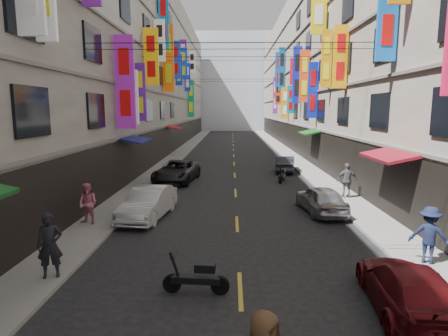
{
  "coord_description": "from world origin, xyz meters",
  "views": [
    {
      "loc": [
        -0.25,
        2.44,
        4.88
      ],
      "look_at": [
        -0.42,
        10.6,
        3.59
      ],
      "focal_mm": 30.0,
      "sensor_mm": 36.0,
      "label": 1
    }
  ],
  "objects_px": {
    "car_right_far": "(285,164)",
    "pedestrian_rnear": "(429,235)",
    "pedestrian_lnear": "(50,245)",
    "car_left_mid": "(148,203)",
    "car_right_near": "(408,289)",
    "scooter_far_right": "(282,175)",
    "car_right_mid": "(321,199)",
    "pedestrian_lfar": "(88,204)",
    "pedestrian_rfar": "(347,180)",
    "car_left_far": "(177,171)",
    "scooter_crossing": "(197,278)"
  },
  "relations": [
    {
      "from": "car_right_far",
      "to": "pedestrian_rnear",
      "type": "xyz_separation_m",
      "value": [
        1.92,
        -17.86,
        0.39
      ]
    },
    {
      "from": "pedestrian_lnear",
      "to": "pedestrian_rnear",
      "type": "xyz_separation_m",
      "value": [
        11.32,
        1.24,
        -0.04
      ]
    },
    {
      "from": "car_left_mid",
      "to": "car_right_near",
      "type": "relative_size",
      "value": 1.01
    },
    {
      "from": "scooter_far_right",
      "to": "car_right_mid",
      "type": "relative_size",
      "value": 0.45
    },
    {
      "from": "car_right_far",
      "to": "pedestrian_lfar",
      "type": "xyz_separation_m",
      "value": [
        -10.24,
        -14.06,
        0.35
      ]
    },
    {
      "from": "car_right_mid",
      "to": "pedestrian_rfar",
      "type": "xyz_separation_m",
      "value": [
        2.04,
        2.69,
        0.4
      ]
    },
    {
      "from": "car_left_mid",
      "to": "car_right_far",
      "type": "distance_m",
      "value": 15.11
    },
    {
      "from": "car_left_far",
      "to": "pedestrian_lfar",
      "type": "relative_size",
      "value": 3.0
    },
    {
      "from": "scooter_crossing",
      "to": "car_left_far",
      "type": "height_order",
      "value": "car_left_far"
    },
    {
      "from": "car_right_near",
      "to": "car_right_mid",
      "type": "bearing_deg",
      "value": -83.8
    },
    {
      "from": "scooter_crossing",
      "to": "pedestrian_lnear",
      "type": "bearing_deg",
      "value": 85.5
    },
    {
      "from": "car_right_far",
      "to": "pedestrian_lnear",
      "type": "bearing_deg",
      "value": 73.6
    },
    {
      "from": "car_left_mid",
      "to": "pedestrian_lfar",
      "type": "xyz_separation_m",
      "value": [
        -2.24,
        -1.25,
        0.27
      ]
    },
    {
      "from": "scooter_far_right",
      "to": "pedestrian_lfar",
      "type": "height_order",
      "value": "pedestrian_lfar"
    },
    {
      "from": "scooter_crossing",
      "to": "car_right_near",
      "type": "xyz_separation_m",
      "value": [
        5.16,
        -0.89,
        0.18
      ]
    },
    {
      "from": "car_right_near",
      "to": "pedestrian_lnear",
      "type": "xyz_separation_m",
      "value": [
        -9.4,
        1.56,
        0.44
      ]
    },
    {
      "from": "car_left_far",
      "to": "car_right_near",
      "type": "xyz_separation_m",
      "value": [
        7.96,
        -16.46,
        -0.1
      ]
    },
    {
      "from": "car_left_mid",
      "to": "car_right_far",
      "type": "xyz_separation_m",
      "value": [
        8.0,
        12.81,
        -0.08
      ]
    },
    {
      "from": "pedestrian_lfar",
      "to": "pedestrian_rnear",
      "type": "relative_size",
      "value": 0.96
    },
    {
      "from": "scooter_crossing",
      "to": "car_right_near",
      "type": "height_order",
      "value": "car_right_near"
    },
    {
      "from": "car_right_mid",
      "to": "pedestrian_lfar",
      "type": "bearing_deg",
      "value": 6.06
    },
    {
      "from": "scooter_crossing",
      "to": "pedestrian_lfar",
      "type": "distance_m",
      "value": 7.66
    },
    {
      "from": "car_left_mid",
      "to": "car_right_mid",
      "type": "bearing_deg",
      "value": 15.13
    },
    {
      "from": "car_right_near",
      "to": "car_right_far",
      "type": "height_order",
      "value": "car_right_far"
    },
    {
      "from": "scooter_crossing",
      "to": "car_left_mid",
      "type": "height_order",
      "value": "car_left_mid"
    },
    {
      "from": "pedestrian_lnear",
      "to": "car_right_near",
      "type": "bearing_deg",
      "value": -28.83
    },
    {
      "from": "car_right_mid",
      "to": "car_right_far",
      "type": "distance_m",
      "value": 11.76
    },
    {
      "from": "car_right_near",
      "to": "pedestrian_lnear",
      "type": "relative_size",
      "value": 2.27
    },
    {
      "from": "car_right_mid",
      "to": "pedestrian_lnear",
      "type": "bearing_deg",
      "value": 31.37
    },
    {
      "from": "car_left_mid",
      "to": "pedestrian_rnear",
      "type": "bearing_deg",
      "value": -19.35
    },
    {
      "from": "car_right_far",
      "to": "car_right_near",
      "type": "bearing_deg",
      "value": 99.81
    },
    {
      "from": "pedestrian_lnear",
      "to": "pedestrian_rfar",
      "type": "relative_size",
      "value": 0.99
    },
    {
      "from": "scooter_crossing",
      "to": "scooter_far_right",
      "type": "bearing_deg",
      "value": -11.02
    },
    {
      "from": "car_left_far",
      "to": "pedestrian_lnear",
      "type": "distance_m",
      "value": 14.97
    },
    {
      "from": "car_left_mid",
      "to": "car_right_mid",
      "type": "xyz_separation_m",
      "value": [
        8.0,
        1.06,
        -0.05
      ]
    },
    {
      "from": "car_right_mid",
      "to": "car_right_far",
      "type": "xyz_separation_m",
      "value": [
        0.0,
        11.76,
        -0.03
      ]
    },
    {
      "from": "scooter_far_right",
      "to": "pedestrian_rnear",
      "type": "bearing_deg",
      "value": 117.58
    },
    {
      "from": "scooter_far_right",
      "to": "car_right_mid",
      "type": "height_order",
      "value": "car_right_mid"
    },
    {
      "from": "car_right_near",
      "to": "pedestrian_lnear",
      "type": "height_order",
      "value": "pedestrian_lnear"
    },
    {
      "from": "car_right_mid",
      "to": "pedestrian_rfar",
      "type": "bearing_deg",
      "value": -133.77
    },
    {
      "from": "pedestrian_lnear",
      "to": "pedestrian_lfar",
      "type": "bearing_deg",
      "value": 80.09
    },
    {
      "from": "car_right_far",
      "to": "pedestrian_rnear",
      "type": "relative_size",
      "value": 2.13
    },
    {
      "from": "car_left_mid",
      "to": "car_left_far",
      "type": "xyz_separation_m",
      "value": [
        0.04,
        8.61,
        0.01
      ]
    },
    {
      "from": "car_right_far",
      "to": "pedestrian_rnear",
      "type": "distance_m",
      "value": 17.96
    },
    {
      "from": "car_left_mid",
      "to": "pedestrian_rnear",
      "type": "distance_m",
      "value": 11.13
    },
    {
      "from": "car_right_near",
      "to": "car_right_mid",
      "type": "relative_size",
      "value": 1.1
    },
    {
      "from": "scooter_crossing",
      "to": "pedestrian_rfar",
      "type": "distance_m",
      "value": 12.92
    },
    {
      "from": "pedestrian_lfar",
      "to": "car_left_far",
      "type": "bearing_deg",
      "value": 94.92
    },
    {
      "from": "pedestrian_lfar",
      "to": "car_right_mid",
      "type": "bearing_deg",
      "value": 30.62
    },
    {
      "from": "scooter_crossing",
      "to": "scooter_far_right",
      "type": "xyz_separation_m",
      "value": [
        4.36,
        15.71,
        0.0
      ]
    }
  ]
}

